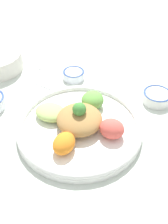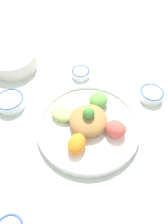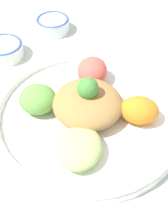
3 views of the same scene
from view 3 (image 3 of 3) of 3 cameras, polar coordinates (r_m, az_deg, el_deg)
ground_plane at (r=0.67m, az=-1.00°, el=0.04°), size 2.40×2.40×0.00m
salad_platter at (r=0.63m, az=0.56°, el=0.05°), size 0.39×0.39×0.11m
sauce_bowl_red at (r=0.83m, az=-14.47°, el=11.06°), size 0.10×0.10×0.04m
rice_bowl_blue at (r=0.91m, az=-5.69°, el=15.71°), size 0.09×0.09×0.04m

